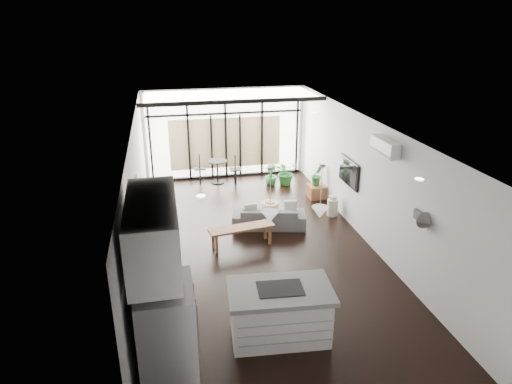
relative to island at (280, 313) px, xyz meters
name	(u,v)px	position (x,y,z in m)	size (l,w,h in m)	color
floor	(259,249)	(0.29, 2.94, -0.45)	(5.00, 10.00, 0.00)	black
ceiling	(259,126)	(0.29, 2.94, 2.35)	(5.00, 10.00, 0.00)	white
wall_left	(138,200)	(-2.21, 2.94, 0.95)	(0.02, 10.00, 2.80)	silver
wall_right	(369,182)	(2.79, 2.94, 0.95)	(0.02, 10.00, 2.80)	silver
wall_back	(225,133)	(0.29, 7.94, 0.95)	(5.00, 0.02, 2.80)	silver
wall_front	(353,349)	(0.29, -2.06, 0.95)	(5.00, 0.02, 2.80)	silver
glazing	(226,134)	(0.29, 7.82, 0.95)	(5.00, 0.20, 2.80)	black
skylight	(229,94)	(0.29, 6.94, 2.32)	(4.70, 1.90, 0.06)	white
neighbour_building	(226,143)	(0.29, 7.89, 0.65)	(3.50, 0.02, 1.60)	beige
island	(280,313)	(0.00, 0.00, 0.00)	(1.65, 0.98, 0.90)	white
cooktop	(280,288)	(0.00, 0.00, 0.46)	(0.72, 0.48, 0.01)	black
fridge	(169,347)	(-1.75, -1.01, 0.46)	(0.71, 0.88, 1.83)	gray
appliance_column	(155,298)	(-1.90, -0.21, 0.69)	(0.59, 0.62, 2.29)	white
upper_cabinets	(153,232)	(-1.83, -0.56, 1.90)	(0.62, 1.75, 0.86)	white
pendant_left	(270,217)	(-0.11, 0.29, 1.57)	(0.26, 0.26, 0.18)	white
pendant_right	(320,212)	(0.69, 0.29, 1.57)	(0.26, 0.26, 0.18)	white
sofa	(269,213)	(0.78, 4.01, -0.10)	(1.78, 0.52, 0.70)	#4A4A4D
console_bench	(242,236)	(-0.05, 3.15, -0.21)	(1.48, 0.37, 0.47)	brown
pouf	(270,209)	(0.95, 4.65, -0.27)	(0.45, 0.45, 0.36)	beige
crate	(317,191)	(2.54, 5.57, -0.27)	(0.48, 0.48, 0.36)	brown
plant_tall	(286,175)	(1.97, 6.78, -0.15)	(0.69, 0.77, 0.60)	#256A29
plant_med	(271,179)	(1.50, 6.81, -0.27)	(0.37, 0.66, 0.37)	#256A29
plant_crate	(317,181)	(2.54, 5.57, 0.05)	(0.35, 0.63, 0.28)	#256A29
milk_can	(333,205)	(2.54, 4.32, -0.18)	(0.28, 0.28, 0.55)	beige
bistro_set	(218,172)	(-0.06, 7.34, -0.09)	(1.51, 0.61, 0.73)	black
tv	(349,172)	(2.75, 3.94, 0.85)	(0.05, 1.10, 0.65)	black
ac_unit	(385,147)	(2.67, 2.14, 2.00)	(0.22, 0.90, 0.30)	white
framed_art	(138,202)	(-2.18, 2.44, 1.10)	(0.04, 0.70, 0.90)	black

